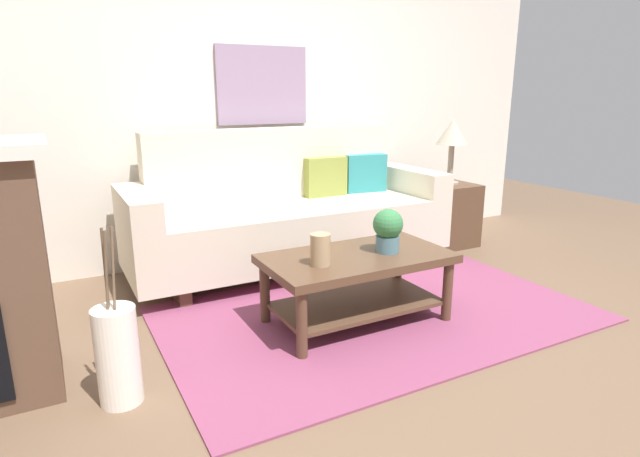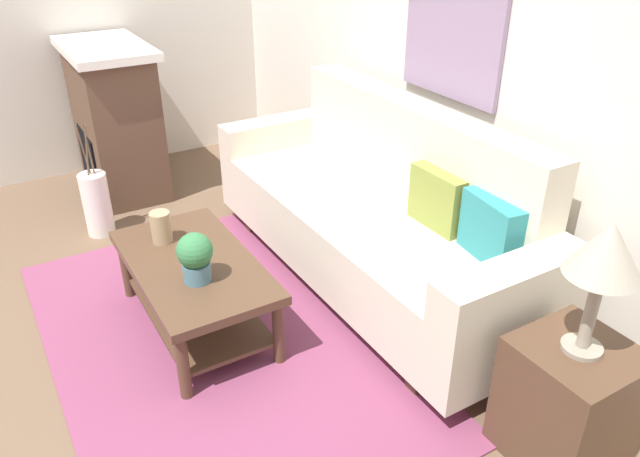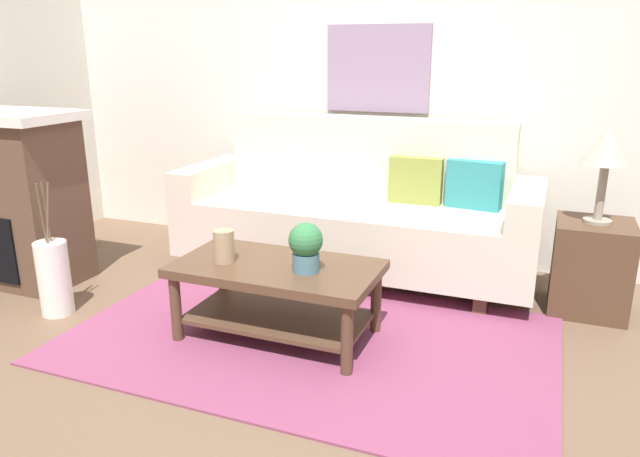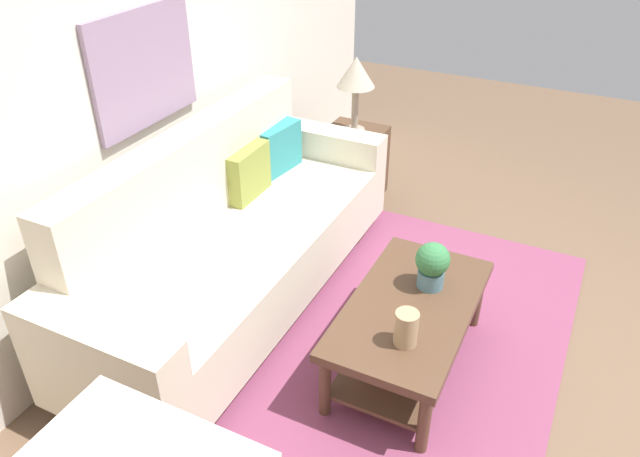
{
  "view_description": "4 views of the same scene",
  "coord_description": "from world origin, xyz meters",
  "px_view_note": "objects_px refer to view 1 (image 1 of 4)",
  "views": [
    {
      "loc": [
        -1.74,
        -1.98,
        1.36
      ],
      "look_at": [
        -0.21,
        0.86,
        0.5
      ],
      "focal_mm": 29.07,
      "sensor_mm": 36.0,
      "label": 1
    },
    {
      "loc": [
        2.53,
        -0.34,
        2.13
      ],
      "look_at": [
        0.09,
        1.1,
        0.58
      ],
      "focal_mm": 34.33,
      "sensor_mm": 36.0,
      "label": 2
    },
    {
      "loc": [
        1.14,
        -2.23,
        1.54
      ],
      "look_at": [
        -0.12,
        0.99,
        0.49
      ],
      "focal_mm": 33.25,
      "sensor_mm": 36.0,
      "label": 3
    },
    {
      "loc": [
        -2.53,
        -0.16,
        2.41
      ],
      "look_at": [
        0.04,
        1.1,
        0.59
      ],
      "focal_mm": 34.04,
      "sensor_mm": 36.0,
      "label": 4
    }
  ],
  "objects_px": {
    "throw_pillow_olive": "(325,177)",
    "side_table": "(447,214)",
    "tabletop_vase": "(320,250)",
    "potted_plant_tabletop": "(388,229)",
    "couch": "(288,214)",
    "floor_vase": "(118,356)",
    "table_lamp": "(452,135)",
    "coffee_table": "(357,273)",
    "framed_painting": "(262,86)",
    "throw_pillow_teal": "(365,173)"
  },
  "relations": [
    {
      "from": "tabletop_vase",
      "to": "table_lamp",
      "type": "distance_m",
      "value": 2.23
    },
    {
      "from": "throw_pillow_olive",
      "to": "side_table",
      "type": "height_order",
      "value": "throw_pillow_olive"
    },
    {
      "from": "throw_pillow_olive",
      "to": "potted_plant_tabletop",
      "type": "bearing_deg",
      "value": -102.32
    },
    {
      "from": "tabletop_vase",
      "to": "potted_plant_tabletop",
      "type": "bearing_deg",
      "value": 3.31
    },
    {
      "from": "throw_pillow_teal",
      "to": "table_lamp",
      "type": "height_order",
      "value": "table_lamp"
    },
    {
      "from": "throw_pillow_olive",
      "to": "side_table",
      "type": "xyz_separation_m",
      "value": [
        1.14,
        -0.23,
        -0.4
      ]
    },
    {
      "from": "couch",
      "to": "potted_plant_tabletop",
      "type": "xyz_separation_m",
      "value": [
        0.11,
        -1.16,
        0.14
      ]
    },
    {
      "from": "side_table",
      "to": "floor_vase",
      "type": "xyz_separation_m",
      "value": [
        -2.99,
        -1.23,
        -0.05
      ]
    },
    {
      "from": "potted_plant_tabletop",
      "to": "floor_vase",
      "type": "distance_m",
      "value": 1.61
    },
    {
      "from": "tabletop_vase",
      "to": "table_lamp",
      "type": "relative_size",
      "value": 0.31
    },
    {
      "from": "couch",
      "to": "floor_vase",
      "type": "bearing_deg",
      "value": -137.46
    },
    {
      "from": "couch",
      "to": "coffee_table",
      "type": "distance_m",
      "value": 1.13
    },
    {
      "from": "tabletop_vase",
      "to": "floor_vase",
      "type": "relative_size",
      "value": 0.39
    },
    {
      "from": "throw_pillow_olive",
      "to": "throw_pillow_teal",
      "type": "bearing_deg",
      "value": 0.0
    },
    {
      "from": "coffee_table",
      "to": "tabletop_vase",
      "type": "relative_size",
      "value": 6.16
    },
    {
      "from": "throw_pillow_olive",
      "to": "throw_pillow_teal",
      "type": "height_order",
      "value": "same"
    },
    {
      "from": "coffee_table",
      "to": "floor_vase",
      "type": "distance_m",
      "value": 1.4
    },
    {
      "from": "throw_pillow_teal",
      "to": "side_table",
      "type": "xyz_separation_m",
      "value": [
        0.75,
        -0.23,
        -0.4
      ]
    },
    {
      "from": "floor_vase",
      "to": "framed_painting",
      "type": "bearing_deg",
      "value": 51.06
    },
    {
      "from": "table_lamp",
      "to": "couch",
      "type": "bearing_deg",
      "value": 176.06
    },
    {
      "from": "side_table",
      "to": "table_lamp",
      "type": "distance_m",
      "value": 0.71
    },
    {
      "from": "potted_plant_tabletop",
      "to": "table_lamp",
      "type": "xyz_separation_m",
      "value": [
        1.42,
        1.06,
        0.42
      ]
    },
    {
      "from": "coffee_table",
      "to": "floor_vase",
      "type": "xyz_separation_m",
      "value": [
        -1.38,
        -0.21,
        -0.09
      ]
    },
    {
      "from": "couch",
      "to": "floor_vase",
      "type": "height_order",
      "value": "couch"
    },
    {
      "from": "table_lamp",
      "to": "framed_painting",
      "type": "xyz_separation_m",
      "value": [
        -1.53,
        0.57,
        0.41
      ]
    },
    {
      "from": "throw_pillow_teal",
      "to": "table_lamp",
      "type": "distance_m",
      "value": 0.84
    },
    {
      "from": "potted_plant_tabletop",
      "to": "floor_vase",
      "type": "relative_size",
      "value": 0.58
    },
    {
      "from": "couch",
      "to": "throw_pillow_teal",
      "type": "relative_size",
      "value": 6.86
    },
    {
      "from": "couch",
      "to": "side_table",
      "type": "distance_m",
      "value": 1.55
    },
    {
      "from": "throw_pillow_teal",
      "to": "potted_plant_tabletop",
      "type": "distance_m",
      "value": 1.46
    },
    {
      "from": "couch",
      "to": "table_lamp",
      "type": "distance_m",
      "value": 1.64
    },
    {
      "from": "potted_plant_tabletop",
      "to": "side_table",
      "type": "xyz_separation_m",
      "value": [
        1.42,
        1.06,
        -0.29
      ]
    },
    {
      "from": "tabletop_vase",
      "to": "potted_plant_tabletop",
      "type": "relative_size",
      "value": 0.68
    },
    {
      "from": "throw_pillow_olive",
      "to": "framed_painting",
      "type": "distance_m",
      "value": 0.89
    },
    {
      "from": "floor_vase",
      "to": "tabletop_vase",
      "type": "bearing_deg",
      "value": 7.47
    },
    {
      "from": "coffee_table",
      "to": "tabletop_vase",
      "type": "xyz_separation_m",
      "value": [
        -0.28,
        -0.07,
        0.2
      ]
    },
    {
      "from": "tabletop_vase",
      "to": "table_lamp",
      "type": "bearing_deg",
      "value": 29.85
    },
    {
      "from": "throw_pillow_olive",
      "to": "tabletop_vase",
      "type": "relative_size",
      "value": 2.01
    },
    {
      "from": "couch",
      "to": "floor_vase",
      "type": "xyz_separation_m",
      "value": [
        -1.46,
        -1.34,
        -0.21
      ]
    },
    {
      "from": "tabletop_vase",
      "to": "potted_plant_tabletop",
      "type": "distance_m",
      "value": 0.47
    },
    {
      "from": "side_table",
      "to": "framed_painting",
      "type": "height_order",
      "value": "framed_painting"
    },
    {
      "from": "throw_pillow_olive",
      "to": "framed_painting",
      "type": "bearing_deg",
      "value": 139.06
    },
    {
      "from": "couch",
      "to": "potted_plant_tabletop",
      "type": "relative_size",
      "value": 9.42
    },
    {
      "from": "potted_plant_tabletop",
      "to": "framed_painting",
      "type": "relative_size",
      "value": 0.34
    },
    {
      "from": "tabletop_vase",
      "to": "side_table",
      "type": "relative_size",
      "value": 0.32
    },
    {
      "from": "side_table",
      "to": "throw_pillow_teal",
      "type": "bearing_deg",
      "value": 162.92
    },
    {
      "from": "potted_plant_tabletop",
      "to": "side_table",
      "type": "relative_size",
      "value": 0.47
    },
    {
      "from": "tabletop_vase",
      "to": "potted_plant_tabletop",
      "type": "height_order",
      "value": "potted_plant_tabletop"
    },
    {
      "from": "couch",
      "to": "throw_pillow_teal",
      "type": "bearing_deg",
      "value": 8.97
    },
    {
      "from": "couch",
      "to": "table_lamp",
      "type": "height_order",
      "value": "table_lamp"
    }
  ]
}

